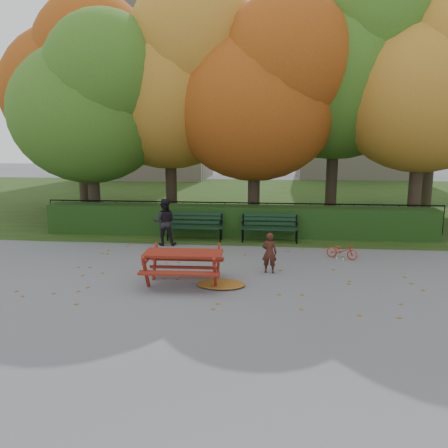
# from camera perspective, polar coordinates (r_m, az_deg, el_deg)

# --- Properties ---
(ground) EXTENTS (90.00, 90.00, 0.00)m
(ground) POSITION_cam_1_polar(r_m,az_deg,el_deg) (10.54, -0.09, -6.79)
(ground) COLOR slate
(ground) RESTS_ON ground
(grass_strip) EXTENTS (90.00, 90.00, 0.00)m
(grass_strip) POSITION_cam_1_polar(r_m,az_deg,el_deg) (24.22, 3.32, 3.43)
(grass_strip) COLOR #1C3311
(grass_strip) RESTS_ON ground
(building_left) EXTENTS (10.00, 7.00, 15.00)m
(building_left) POSITION_cam_1_polar(r_m,az_deg,el_deg) (37.59, -10.18, 17.46)
(building_left) COLOR #B3A38E
(building_left) RESTS_ON ground
(building_right) EXTENTS (9.00, 6.00, 12.00)m
(building_right) POSITION_cam_1_polar(r_m,az_deg,el_deg) (38.71, 16.73, 14.76)
(building_right) COLOR #B3A38E
(building_right) RESTS_ON ground
(hedge) EXTENTS (13.00, 0.90, 1.00)m
(hedge) POSITION_cam_1_polar(r_m,az_deg,el_deg) (14.77, 1.70, 0.42)
(hedge) COLOR black
(hedge) RESTS_ON ground
(iron_fence) EXTENTS (14.00, 0.04, 1.02)m
(iron_fence) POSITION_cam_1_polar(r_m,az_deg,el_deg) (15.55, 1.92, 1.10)
(iron_fence) COLOR black
(iron_fence) RESTS_ON ground
(tree_a) EXTENTS (5.88, 5.60, 7.48)m
(tree_a) POSITION_cam_1_polar(r_m,az_deg,el_deg) (16.80, -16.52, 15.05)
(tree_a) COLOR #30251A
(tree_a) RESTS_ON ground
(tree_b) EXTENTS (6.72, 6.40, 8.79)m
(tree_b) POSITION_cam_1_polar(r_m,az_deg,el_deg) (17.21, -6.20, 18.28)
(tree_b) COLOR #30251A
(tree_b) RESTS_ON ground
(tree_c) EXTENTS (6.30, 6.00, 8.00)m
(tree_c) POSITION_cam_1_polar(r_m,az_deg,el_deg) (16.02, 5.30, 16.75)
(tree_c) COLOR #30251A
(tree_c) RESTS_ON ground
(tree_d) EXTENTS (7.14, 6.80, 9.58)m
(tree_d) POSITION_cam_1_polar(r_m,az_deg,el_deg) (17.65, 15.97, 19.65)
(tree_d) COLOR #30251A
(tree_d) RESTS_ON ground
(tree_e) EXTENTS (6.09, 5.80, 8.16)m
(tree_e) POSITION_cam_1_polar(r_m,az_deg,el_deg) (16.78, 26.00, 16.35)
(tree_e) COLOR #30251A
(tree_e) RESTS_ON ground
(tree_f) EXTENTS (6.93, 6.60, 9.19)m
(tree_f) POSITION_cam_1_polar(r_m,az_deg,el_deg) (21.02, -17.93, 17.30)
(tree_f) COLOR #30251A
(tree_f) RESTS_ON ground
(tree_g) EXTENTS (6.30, 6.00, 8.55)m
(tree_g) POSITION_cam_1_polar(r_m,az_deg,el_deg) (21.15, 27.06, 15.74)
(tree_g) COLOR #30251A
(tree_g) RESTS_ON ground
(bench_left) EXTENTS (1.80, 0.57, 0.88)m
(bench_left) POSITION_cam_1_polar(r_m,az_deg,el_deg) (14.14, -3.79, 0.00)
(bench_left) COLOR black
(bench_left) RESTS_ON ground
(bench_right) EXTENTS (1.80, 0.57, 0.88)m
(bench_right) POSITION_cam_1_polar(r_m,az_deg,el_deg) (13.95, 5.98, -0.19)
(bench_right) COLOR black
(bench_right) RESTS_ON ground
(picnic_table) EXTENTS (1.77, 1.45, 0.84)m
(picnic_table) POSITION_cam_1_polar(r_m,az_deg,el_deg) (9.87, -5.34, -4.59)
(picnic_table) COLOR maroon
(picnic_table) RESTS_ON ground
(leaf_pile) EXTENTS (1.27, 1.06, 0.08)m
(leaf_pile) POSITION_cam_1_polar(r_m,az_deg,el_deg) (9.86, -0.41, -7.84)
(leaf_pile) COLOR brown
(leaf_pile) RESTS_ON ground
(leaf_scatter) EXTENTS (9.00, 5.70, 0.01)m
(leaf_scatter) POSITION_cam_1_polar(r_m,az_deg,el_deg) (10.82, 0.08, -6.27)
(leaf_scatter) COLOR brown
(leaf_scatter) RESTS_ON ground
(child) EXTENTS (0.39, 0.28, 1.01)m
(child) POSITION_cam_1_polar(r_m,az_deg,el_deg) (10.71, 5.95, -3.75)
(child) COLOR #3D1B13
(child) RESTS_ON ground
(adult) EXTENTS (0.76, 0.63, 1.45)m
(adult) POSITION_cam_1_polar(r_m,az_deg,el_deg) (13.49, -7.78, 0.27)
(adult) COLOR black
(adult) RESTS_ON ground
(bicycle) EXTENTS (0.91, 0.63, 0.45)m
(bicycle) POSITION_cam_1_polar(r_m,az_deg,el_deg) (12.38, 15.16, -3.37)
(bicycle) COLOR #AD290F
(bicycle) RESTS_ON ground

